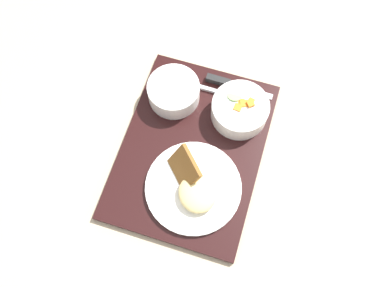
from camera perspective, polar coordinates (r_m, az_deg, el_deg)
The scene contains 7 objects.
ground_plane at distance 0.97m, azimuth -0.00°, elevation -0.95°, with size 4.00×4.00×0.00m, color tan.
serving_tray at distance 0.97m, azimuth -0.00°, elevation -0.80°, with size 0.45×0.33×0.01m.
bowl_salad at distance 0.97m, azimuth 6.74°, elevation 4.86°, with size 0.14×0.14×0.06m.
bowl_soup at distance 0.99m, azimuth -2.59°, elevation 7.45°, with size 0.13×0.13×0.05m.
plate_main at distance 0.92m, azimuth 0.22°, elevation -6.12°, with size 0.22×0.22×0.08m.
knife at distance 1.03m, azimuth 4.70°, elevation 8.56°, with size 0.02×0.17×0.02m.
spoon at distance 1.02m, azimuth 5.27°, elevation 6.85°, with size 0.03×0.15×0.01m.
Camera 1 is at (0.32, 0.10, 0.91)m, focal length 38.00 mm.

